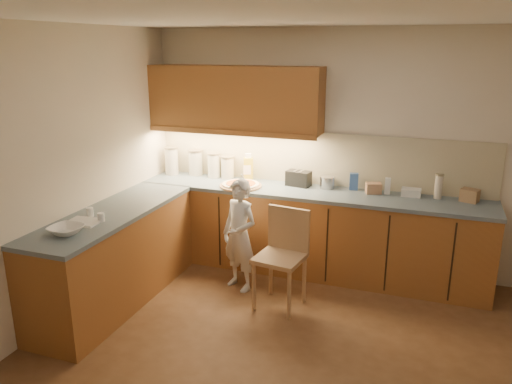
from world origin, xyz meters
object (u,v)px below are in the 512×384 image
(wooden_chair, at_px, (283,250))
(oil_jug, at_px, (248,168))
(child, at_px, (240,235))
(pizza_on_board, at_px, (241,185))
(toaster, at_px, (299,178))

(wooden_chair, relative_size, oil_jug, 2.99)
(child, relative_size, wooden_chair, 1.23)
(oil_jug, bearing_deg, pizza_on_board, -86.69)
(oil_jug, height_order, toaster, oil_jug)
(wooden_chair, distance_m, toaster, 1.06)
(child, distance_m, wooden_chair, 0.53)
(pizza_on_board, bearing_deg, oil_jug, 93.31)
(child, xyz_separation_m, wooden_chair, (0.51, -0.15, -0.03))
(child, relative_size, toaster, 4.10)
(pizza_on_board, distance_m, wooden_chair, 1.07)
(child, height_order, oil_jug, oil_jug)
(wooden_chair, bearing_deg, toaster, 105.06)
(pizza_on_board, distance_m, oil_jug, 0.30)
(child, bearing_deg, oil_jug, 128.86)
(oil_jug, relative_size, toaster, 1.12)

